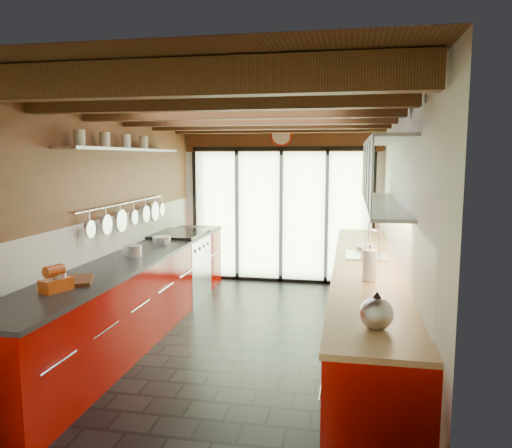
# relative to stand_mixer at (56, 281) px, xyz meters

# --- Properties ---
(ground) EXTENTS (5.50, 5.50, 0.00)m
(ground) POSITION_rel_stand_mixer_xyz_m (1.27, 1.57, -1.01)
(ground) COLOR black
(ground) RESTS_ON ground
(room_shell) EXTENTS (5.50, 5.50, 5.50)m
(room_shell) POSITION_rel_stand_mixer_xyz_m (1.27, 1.57, 0.65)
(room_shell) COLOR silver
(room_shell) RESTS_ON ground
(ceiling_beams) EXTENTS (3.14, 5.06, 4.90)m
(ceiling_beams) POSITION_rel_stand_mixer_xyz_m (1.27, 1.95, 1.45)
(ceiling_beams) COLOR #593316
(ceiling_beams) RESTS_ON ground
(glass_door) EXTENTS (2.95, 0.10, 2.90)m
(glass_door) POSITION_rel_stand_mixer_xyz_m (1.27, 4.26, 0.65)
(glass_door) COLOR #C6EAAD
(glass_door) RESTS_ON ground
(left_counter) EXTENTS (0.68, 5.00, 0.92)m
(left_counter) POSITION_rel_stand_mixer_xyz_m (-0.01, 1.57, -0.55)
(left_counter) COLOR #9C0700
(left_counter) RESTS_ON ground
(range_stove) EXTENTS (0.66, 0.90, 0.97)m
(range_stove) POSITION_rel_stand_mixer_xyz_m (-0.01, 3.02, -0.54)
(range_stove) COLOR silver
(range_stove) RESTS_ON ground
(right_counter) EXTENTS (0.68, 5.00, 0.92)m
(right_counter) POSITION_rel_stand_mixer_xyz_m (2.54, 1.57, -0.55)
(right_counter) COLOR #9C0700
(right_counter) RESTS_ON ground
(sink_assembly) EXTENTS (0.45, 0.52, 0.43)m
(sink_assembly) POSITION_rel_stand_mixer_xyz_m (2.56, 1.97, -0.05)
(sink_assembly) COLOR silver
(sink_assembly) RESTS_ON right_counter
(upper_cabinets_right) EXTENTS (0.34, 3.00, 3.00)m
(upper_cabinets_right) POSITION_rel_stand_mixer_xyz_m (2.70, 1.87, 0.84)
(upper_cabinets_right) COLOR silver
(upper_cabinets_right) RESTS_ON ground
(left_wall_fixtures) EXTENTS (0.28, 2.60, 0.96)m
(left_wall_fixtures) POSITION_rel_stand_mixer_xyz_m (-0.20, 1.86, 0.78)
(left_wall_fixtures) COLOR silver
(left_wall_fixtures) RESTS_ON ground
(stand_mixer) EXTENTS (0.22, 0.28, 0.22)m
(stand_mixer) POSITION_rel_stand_mixer_xyz_m (0.00, 0.00, 0.00)
(stand_mixer) COLOR #C94910
(stand_mixer) RESTS_ON left_counter
(pot_large) EXTENTS (0.23, 0.23, 0.12)m
(pot_large) POSITION_rel_stand_mixer_xyz_m (0.00, 1.47, -0.03)
(pot_large) COLOR silver
(pot_large) RESTS_ON left_counter
(pot_small) EXTENTS (0.28, 0.28, 0.09)m
(pot_small) POSITION_rel_stand_mixer_xyz_m (0.00, 2.33, -0.04)
(pot_small) COLOR silver
(pot_small) RESTS_ON left_counter
(cutting_board) EXTENTS (0.41, 0.47, 0.03)m
(cutting_board) POSITION_rel_stand_mixer_xyz_m (0.00, 0.29, -0.07)
(cutting_board) COLOR brown
(cutting_board) RESTS_ON left_counter
(kettle) EXTENTS (0.29, 0.30, 0.26)m
(kettle) POSITION_rel_stand_mixer_xyz_m (2.54, -0.44, 0.02)
(kettle) COLOR silver
(kettle) RESTS_ON right_counter
(paper_towel) EXTENTS (0.16, 0.16, 0.33)m
(paper_towel) POSITION_rel_stand_mixer_xyz_m (2.54, 0.83, 0.05)
(paper_towel) COLOR white
(paper_towel) RESTS_ON right_counter
(soap_bottle) EXTENTS (0.12, 0.12, 0.21)m
(soap_bottle) POSITION_rel_stand_mixer_xyz_m (2.54, 1.74, 0.02)
(soap_bottle) COLOR silver
(soap_bottle) RESTS_ON right_counter
(bowl) EXTENTS (0.29, 0.29, 0.06)m
(bowl) POSITION_rel_stand_mixer_xyz_m (2.54, 2.34, -0.06)
(bowl) COLOR silver
(bowl) RESTS_ON right_counter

